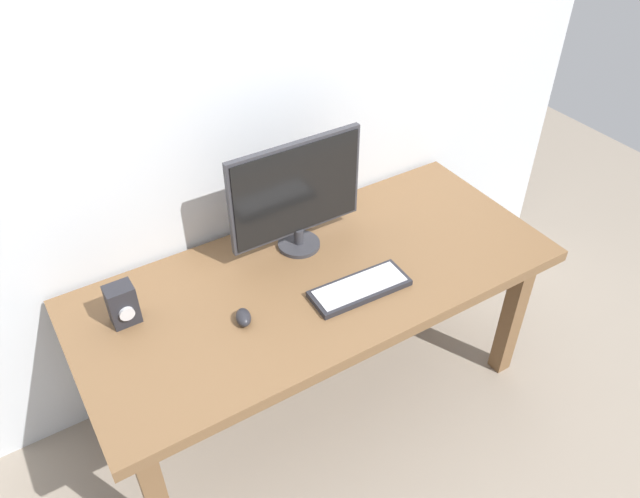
{
  "coord_description": "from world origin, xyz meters",
  "views": [
    {
      "loc": [
        -0.89,
        -1.44,
        2.21
      ],
      "look_at": [
        0.01,
        0.0,
        0.82
      ],
      "focal_mm": 34.8,
      "sensor_mm": 36.0,
      "label": 1
    }
  ],
  "objects_px": {
    "desk": "(318,291)",
    "mouse": "(243,317)",
    "monitor": "(296,194)",
    "audio_controller": "(122,305)",
    "keyboard_primary": "(360,288)"
  },
  "relations": [
    {
      "from": "keyboard_primary",
      "to": "audio_controller",
      "type": "relative_size",
      "value": 2.45
    },
    {
      "from": "monitor",
      "to": "mouse",
      "type": "height_order",
      "value": "monitor"
    },
    {
      "from": "monitor",
      "to": "desk",
      "type": "bearing_deg",
      "value": -97.92
    },
    {
      "from": "desk",
      "to": "keyboard_primary",
      "type": "relative_size",
      "value": 4.84
    },
    {
      "from": "monitor",
      "to": "mouse",
      "type": "xyz_separation_m",
      "value": [
        -0.36,
        -0.26,
        -0.22
      ]
    },
    {
      "from": "keyboard_primary",
      "to": "mouse",
      "type": "bearing_deg",
      "value": 169.4
    },
    {
      "from": "desk",
      "to": "mouse",
      "type": "bearing_deg",
      "value": -168.32
    },
    {
      "from": "monitor",
      "to": "keyboard_primary",
      "type": "xyz_separation_m",
      "value": [
        0.06,
        -0.34,
        -0.22
      ]
    },
    {
      "from": "desk",
      "to": "mouse",
      "type": "xyz_separation_m",
      "value": [
        -0.34,
        -0.07,
        0.1
      ]
    },
    {
      "from": "keyboard_primary",
      "to": "mouse",
      "type": "relative_size",
      "value": 4.57
    },
    {
      "from": "mouse",
      "to": "desk",
      "type": "bearing_deg",
      "value": 28.53
    },
    {
      "from": "monitor",
      "to": "audio_controller",
      "type": "distance_m",
      "value": 0.72
    },
    {
      "from": "audio_controller",
      "to": "mouse",
      "type": "bearing_deg",
      "value": -32.83
    },
    {
      "from": "mouse",
      "to": "audio_controller",
      "type": "relative_size",
      "value": 0.54
    },
    {
      "from": "desk",
      "to": "audio_controller",
      "type": "height_order",
      "value": "audio_controller"
    }
  ]
}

